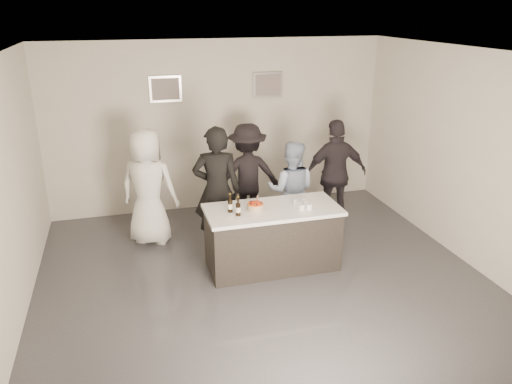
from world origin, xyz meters
TOP-DOWN VIEW (x-y plane):
  - floor at (0.00, 0.00)m, footprint 6.00×6.00m
  - ceiling at (0.00, 0.00)m, footprint 6.00×6.00m
  - wall_back at (0.00, 3.00)m, footprint 6.00×0.04m
  - wall_front at (0.00, -3.00)m, footprint 6.00×0.04m
  - wall_left at (-3.00, 0.00)m, footprint 0.04×6.00m
  - wall_right at (3.00, 0.00)m, footprint 0.04×6.00m
  - picture_left at (-0.90, 2.97)m, footprint 0.54×0.04m
  - picture_right at (0.90, 2.97)m, footprint 0.54×0.04m
  - bar_counter at (0.23, 0.47)m, footprint 1.86×0.86m
  - cake at (-0.02, 0.48)m, footprint 0.22×0.22m
  - beer_bottle_a at (-0.36, 0.49)m, footprint 0.07×0.07m
  - beer_bottle_b at (-0.29, 0.35)m, footprint 0.07×0.07m
  - tumbler_cluster at (0.65, 0.41)m, footprint 0.19×0.30m
  - candles at (-0.09, 0.22)m, footprint 0.24×0.08m
  - person_main_black at (-0.41, 1.19)m, footprint 0.79×0.60m
  - person_main_blue at (0.80, 1.32)m, footprint 0.95×0.86m
  - person_guest_left at (-1.36, 1.76)m, footprint 1.05×0.90m
  - person_guest_right at (1.66, 1.59)m, footprint 1.09×0.51m
  - person_guest_back at (0.27, 2.04)m, footprint 1.14×0.68m

SIDE VIEW (x-z plane):
  - floor at x=0.00m, z-range 0.00..0.00m
  - bar_counter at x=0.23m, z-range 0.00..0.90m
  - person_main_blue at x=0.80m, z-range 0.00..1.59m
  - person_guest_back at x=0.27m, z-range 0.00..1.74m
  - candles at x=-0.09m, z-range 0.90..0.91m
  - person_guest_right at x=1.66m, z-range 0.00..1.82m
  - person_guest_left at x=-1.36m, z-range 0.00..1.82m
  - cake at x=-0.02m, z-range 0.90..0.98m
  - tumbler_cluster at x=0.65m, z-range 0.90..0.98m
  - person_main_black at x=-0.41m, z-range 0.00..1.94m
  - beer_bottle_a at x=-0.36m, z-range 0.90..1.16m
  - beer_bottle_b at x=-0.29m, z-range 0.90..1.16m
  - wall_back at x=0.00m, z-range 0.00..3.00m
  - wall_front at x=0.00m, z-range 0.00..3.00m
  - wall_left at x=-3.00m, z-range 0.00..3.00m
  - wall_right at x=3.00m, z-range 0.00..3.00m
  - picture_left at x=-0.90m, z-range 1.98..2.42m
  - picture_right at x=0.90m, z-range 1.98..2.42m
  - ceiling at x=0.00m, z-range 3.00..3.00m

